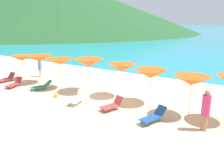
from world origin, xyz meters
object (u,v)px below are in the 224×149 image
umbrella_5 (151,74)px  umbrella_1 (40,59)px  umbrella_3 (89,63)px  lounge_chair_3 (154,116)px  umbrella_6 (192,81)px  beachgoer_0 (40,67)px  lounge_chair_4 (7,78)px  lounge_chair_5 (42,86)px  lounge_chair_0 (78,98)px  beachgoer_2 (206,109)px  umbrella_4 (122,68)px  umbrella_2 (60,62)px  lounge_chair_2 (112,105)px  lounge_chair_6 (14,83)px  beach_ball (56,95)px  umbrella_0 (22,58)px

umbrella_5 → umbrella_1: bearing=-177.5°
umbrella_1 → umbrella_3: bearing=2.8°
lounge_chair_3 → umbrella_6: bearing=70.6°
beachgoer_0 → lounge_chair_4: bearing=127.0°
umbrella_6 → lounge_chair_4: bearing=-176.4°
lounge_chair_5 → beachgoer_0: size_ratio=0.96×
lounge_chair_0 → beachgoer_2: bearing=-5.3°
umbrella_4 → lounge_chair_5: bearing=-164.1°
umbrella_1 → lounge_chair_5: (1.31, -1.10, -1.74)m
umbrella_2 → lounge_chair_2: umbrella_2 is taller
lounge_chair_6 → beachgoer_0: 3.32m
lounge_chair_5 → umbrella_2: bearing=59.5°
lounge_chair_0 → lounge_chair_4: (-8.26, 0.70, -0.05)m
umbrella_5 → lounge_chair_4: 12.18m
umbrella_4 → lounge_chair_5: (-5.78, -1.65, -1.70)m
lounge_chair_6 → lounge_chair_3: bearing=-14.3°
umbrella_2 → umbrella_5: size_ratio=1.06×
umbrella_3 → lounge_chair_3: 6.16m
umbrella_3 → beach_ball: (-1.25, -2.04, -1.95)m
lounge_chair_0 → umbrella_2: bearing=143.0°
lounge_chair_0 → lounge_chair_3: 4.84m
umbrella_2 → beachgoer_0: umbrella_2 is taller
lounge_chair_6 → beachgoer_0: size_ratio=0.89×
umbrella_4 → beachgoer_0: size_ratio=1.33×
umbrella_0 → umbrella_1: 2.15m
umbrella_5 → lounge_chair_5: bearing=-169.2°
umbrella_0 → lounge_chair_6: umbrella_0 is taller
lounge_chair_6 → beachgoer_0: beachgoer_0 is taller
umbrella_1 → umbrella_4: bearing=4.4°
umbrella_5 → umbrella_0: bearing=-177.6°
umbrella_4 → lounge_chair_2: 2.79m
lounge_chair_6 → umbrella_1: bearing=48.0°
umbrella_0 → lounge_chair_3: 12.61m
umbrella_3 → umbrella_5: size_ratio=1.12×
umbrella_1 → lounge_chair_6: bearing=-118.0°
umbrella_0 → umbrella_1: (2.15, 0.07, 0.14)m
lounge_chair_0 → lounge_chair_2: size_ratio=0.97×
lounge_chair_2 → umbrella_1: bearing=-171.0°
umbrella_0 → beachgoer_0: (0.42, 1.45, -0.98)m
lounge_chair_0 → beachgoer_0: bearing=147.1°
lounge_chair_4 → beachgoer_2: bearing=-4.1°
beachgoer_2 → lounge_chair_4: bearing=168.4°
lounge_chair_5 → lounge_chair_6: size_ratio=1.08×
umbrella_1 → lounge_chair_3: size_ratio=1.40×
umbrella_5 → beach_ball: umbrella_5 is taller
umbrella_2 → umbrella_5: bearing=5.5°
umbrella_2 → umbrella_3: umbrella_3 is taller
umbrella_5 → lounge_chair_6: size_ratio=1.42×
lounge_chair_0 → lounge_chair_5: bearing=161.1°
umbrella_0 → umbrella_1: bearing=1.8°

